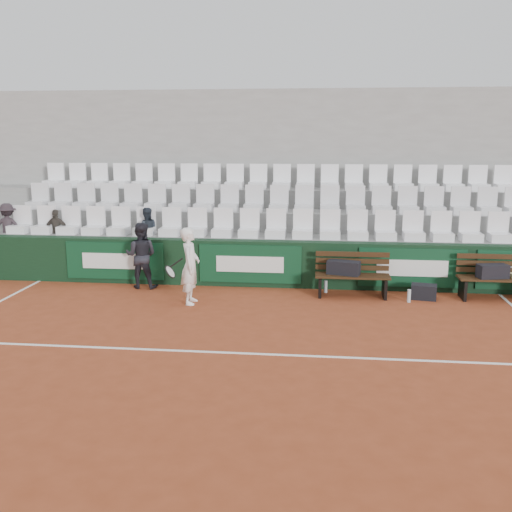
{
  "coord_description": "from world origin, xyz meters",
  "views": [
    {
      "loc": [
        1.22,
        -8.02,
        3.2
      ],
      "look_at": [
        0.09,
        2.4,
        1.0
      ],
      "focal_mm": 40.0,
      "sensor_mm": 36.0,
      "label": 1
    }
  ],
  "objects_px": {
    "bench_right": "(496,289)",
    "spectator_b": "(56,212)",
    "sports_bag_right": "(493,271)",
    "sports_bag_ground": "(424,292)",
    "spectator_a": "(6,208)",
    "ball_kid": "(141,255)",
    "water_bottle_near": "(326,286)",
    "spectator_c": "(146,211)",
    "bench_left": "(352,286)",
    "water_bottle_far": "(409,296)",
    "sports_bag_left": "(344,268)",
    "tennis_player": "(190,266)"
  },
  "relations": [
    {
      "from": "bench_right",
      "to": "spectator_b",
      "type": "relative_size",
      "value": 1.49
    },
    {
      "from": "spectator_b",
      "to": "sports_bag_right",
      "type": "bearing_deg",
      "value": 169.92
    },
    {
      "from": "sports_bag_ground",
      "to": "spectator_a",
      "type": "bearing_deg",
      "value": 172.8
    },
    {
      "from": "ball_kid",
      "to": "spectator_b",
      "type": "xyz_separation_m",
      "value": [
        -2.29,
        0.93,
        0.79
      ]
    },
    {
      "from": "water_bottle_near",
      "to": "spectator_b",
      "type": "height_order",
      "value": "spectator_b"
    },
    {
      "from": "spectator_a",
      "to": "spectator_c",
      "type": "height_order",
      "value": "spectator_a"
    },
    {
      "from": "bench_left",
      "to": "water_bottle_near",
      "type": "bearing_deg",
      "value": 155.43
    },
    {
      "from": "water_bottle_far",
      "to": "spectator_c",
      "type": "distance_m",
      "value": 6.05
    },
    {
      "from": "sports_bag_left",
      "to": "spectator_c",
      "type": "relative_size",
      "value": 0.61
    },
    {
      "from": "spectator_b",
      "to": "bench_left",
      "type": "bearing_deg",
      "value": 166.87
    },
    {
      "from": "bench_left",
      "to": "spectator_a",
      "type": "height_order",
      "value": "spectator_a"
    },
    {
      "from": "tennis_player",
      "to": "spectator_b",
      "type": "xyz_separation_m",
      "value": [
        -3.6,
        1.97,
        0.75
      ]
    },
    {
      "from": "sports_bag_left",
      "to": "sports_bag_right",
      "type": "bearing_deg",
      "value": 0.36
    },
    {
      "from": "sports_bag_right",
      "to": "spectator_a",
      "type": "distance_m",
      "value": 10.8
    },
    {
      "from": "tennis_player",
      "to": "ball_kid",
      "type": "bearing_deg",
      "value": 141.3
    },
    {
      "from": "water_bottle_near",
      "to": "water_bottle_far",
      "type": "height_order",
      "value": "same"
    },
    {
      "from": "water_bottle_near",
      "to": "spectator_a",
      "type": "bearing_deg",
      "value": 173.09
    },
    {
      "from": "sports_bag_right",
      "to": "water_bottle_far",
      "type": "xyz_separation_m",
      "value": [
        -1.65,
        -0.36,
        -0.46
      ]
    },
    {
      "from": "spectator_c",
      "to": "bench_right",
      "type": "bearing_deg",
      "value": 154.1
    },
    {
      "from": "sports_bag_right",
      "to": "ball_kid",
      "type": "bearing_deg",
      "value": 178.72
    },
    {
      "from": "bench_right",
      "to": "tennis_player",
      "type": "distance_m",
      "value": 6.11
    },
    {
      "from": "sports_bag_right",
      "to": "water_bottle_near",
      "type": "distance_m",
      "value": 3.31
    },
    {
      "from": "bench_right",
      "to": "sports_bag_ground",
      "type": "height_order",
      "value": "bench_right"
    },
    {
      "from": "spectator_a",
      "to": "spectator_b",
      "type": "xyz_separation_m",
      "value": [
        1.19,
        0.0,
        -0.06
      ]
    },
    {
      "from": "sports_bag_left",
      "to": "spectator_a",
      "type": "height_order",
      "value": "spectator_a"
    },
    {
      "from": "sports_bag_right",
      "to": "spectator_a",
      "type": "bearing_deg",
      "value": 174.19
    },
    {
      "from": "bench_right",
      "to": "water_bottle_far",
      "type": "xyz_separation_m",
      "value": [
        -1.76,
        -0.39,
        -0.1
      ]
    },
    {
      "from": "tennis_player",
      "to": "ball_kid",
      "type": "xyz_separation_m",
      "value": [
        -1.3,
        1.05,
        -0.04
      ]
    },
    {
      "from": "tennis_player",
      "to": "bench_right",
      "type": "bearing_deg",
      "value": 8.6
    },
    {
      "from": "sports_bag_left",
      "to": "sports_bag_ground",
      "type": "bearing_deg",
      "value": -2.72
    },
    {
      "from": "sports_bag_right",
      "to": "spectator_c",
      "type": "distance_m",
      "value": 7.5
    },
    {
      "from": "water_bottle_near",
      "to": "spectator_b",
      "type": "relative_size",
      "value": 0.26
    },
    {
      "from": "sports_bag_left",
      "to": "tennis_player",
      "type": "xyz_separation_m",
      "value": [
        -2.98,
        -0.87,
        0.16
      ]
    },
    {
      "from": "ball_kid",
      "to": "sports_bag_ground",
      "type": "bearing_deg",
      "value": 177.32
    },
    {
      "from": "tennis_player",
      "to": "spectator_a",
      "type": "distance_m",
      "value": 5.25
    },
    {
      "from": "bench_left",
      "to": "ball_kid",
      "type": "distance_m",
      "value": 4.5
    },
    {
      "from": "tennis_player",
      "to": "spectator_b",
      "type": "bearing_deg",
      "value": 151.26
    },
    {
      "from": "sports_bag_ground",
      "to": "spectator_b",
      "type": "distance_m",
      "value": 8.38
    },
    {
      "from": "spectator_a",
      "to": "bench_left",
      "type": "bearing_deg",
      "value": 156.59
    },
    {
      "from": "sports_bag_left",
      "to": "sports_bag_ground",
      "type": "height_order",
      "value": "sports_bag_left"
    },
    {
      "from": "bench_right",
      "to": "spectator_b",
      "type": "distance_m",
      "value": 9.76
    },
    {
      "from": "tennis_player",
      "to": "water_bottle_far",
      "type": "bearing_deg",
      "value": 7.03
    },
    {
      "from": "bench_left",
      "to": "spectator_b",
      "type": "bearing_deg",
      "value": 170.41
    },
    {
      "from": "water_bottle_near",
      "to": "spectator_a",
      "type": "distance_m",
      "value": 7.62
    },
    {
      "from": "sports_bag_ground",
      "to": "tennis_player",
      "type": "relative_size",
      "value": 0.33
    },
    {
      "from": "ball_kid",
      "to": "spectator_a",
      "type": "xyz_separation_m",
      "value": [
        -3.49,
        0.93,
        0.86
      ]
    },
    {
      "from": "water_bottle_near",
      "to": "bench_left",
      "type": "bearing_deg",
      "value": -24.57
    },
    {
      "from": "water_bottle_near",
      "to": "ball_kid",
      "type": "bearing_deg",
      "value": -179.61
    },
    {
      "from": "bench_right",
      "to": "spectator_a",
      "type": "distance_m",
      "value": 10.95
    },
    {
      "from": "sports_bag_left",
      "to": "spectator_a",
      "type": "bearing_deg",
      "value": 171.89
    }
  ]
}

